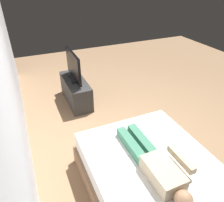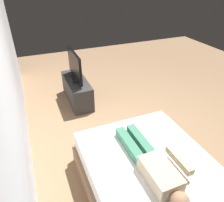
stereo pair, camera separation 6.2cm
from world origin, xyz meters
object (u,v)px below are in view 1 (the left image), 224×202
at_px(bed, 158,186).
at_px(person, 157,165).
at_px(remote, 177,150).
at_px(tv_stand, 76,91).
at_px(tv, 73,67).

bearing_deg(bed, person, 55.83).
relative_size(remote, tv_stand, 0.14).
distance_m(bed, remote, 0.50).
bearing_deg(remote, person, 110.47).
height_order(person, tv, tv).
relative_size(bed, remote, 13.77).
height_order(bed, person, person).
relative_size(bed, tv, 2.35).
xyz_separation_m(person, remote, (0.15, -0.40, -0.07)).
xyz_separation_m(person, tv, (2.63, 0.20, 0.16)).
relative_size(person, remote, 8.40).
distance_m(bed, tv, 2.72).
distance_m(bed, person, 0.36).
relative_size(bed, person, 1.64).
distance_m(bed, tv_stand, 2.67).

